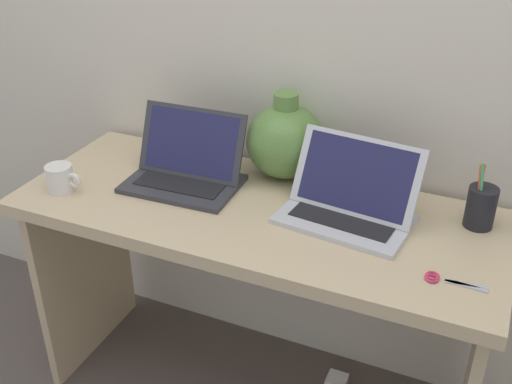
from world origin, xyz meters
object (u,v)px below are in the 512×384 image
scissors (444,280)px  power_brick (337,381)px  laptop_right (350,199)px  laptop_left (187,165)px  green_vase (285,140)px  pen_cup (481,206)px  coffee_mug (61,178)px

scissors → power_brick: (-0.31, 0.30, -0.75)m
scissors → power_brick: size_ratio=2.11×
scissors → laptop_right: bearing=146.7°
laptop_left → green_vase: (0.26, 0.16, 0.06)m
pen_cup → scissors: (-0.04, -0.29, -0.06)m
coffee_mug → power_brick: 1.17m
scissors → laptop_left: bearing=166.4°
laptop_left → scissors: 0.83m
laptop_right → coffee_mug: laptop_right is taller
laptop_right → power_brick: size_ratio=5.37×
laptop_right → green_vase: green_vase is taller
coffee_mug → pen_cup: size_ratio=0.60×
scissors → power_brick: scissors is taller
coffee_mug → pen_cup: (1.16, 0.29, 0.02)m
green_vase → power_brick: green_vase is taller
coffee_mug → power_brick: (0.81, 0.31, -0.78)m
laptop_right → power_brick: bearing=99.8°
green_vase → power_brick: bearing=-13.4°
scissors → power_brick: 0.86m
green_vase → power_brick: (0.24, -0.06, -0.86)m
power_brick → coffee_mug: bearing=-159.4°
green_vase → coffee_mug: size_ratio=2.33×
laptop_left → power_brick: (0.49, 0.10, -0.80)m
laptop_left → power_brick: 0.95m
green_vase → laptop_left: bearing=-147.9°
laptop_left → scissors: bearing=-13.6°
pen_cup → laptop_right: bearing=-163.8°
laptop_right → pen_cup: laptop_right is taller
laptop_left → coffee_mug: size_ratio=2.99×
green_vase → scissors: bearing=-32.9°
coffee_mug → green_vase: bearing=32.4°
laptop_left → green_vase: size_ratio=1.28×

